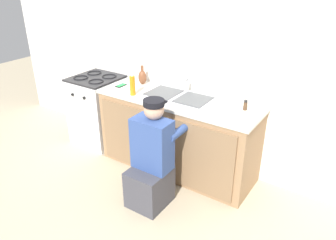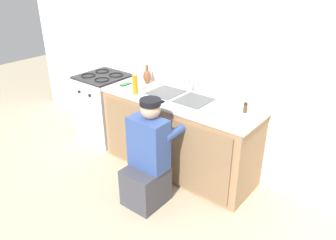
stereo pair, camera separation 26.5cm
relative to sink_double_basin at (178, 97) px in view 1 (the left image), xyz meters
name	(u,v)px [view 1 (the left image)]	position (x,y,z in m)	size (l,w,h in m)	color
ground_plane	(163,179)	(0.00, -0.30, -0.91)	(12.00, 12.00, 0.00)	tan
back_wall	(195,59)	(0.00, 0.35, 0.34)	(6.00, 0.10, 2.50)	silver
counter_cabinet	(177,136)	(0.00, -0.01, -0.48)	(1.81, 0.62, 0.86)	#997551
countertop	(178,100)	(0.00, 0.00, -0.03)	(1.85, 0.62, 0.03)	beige
sink_double_basin	(178,97)	(0.00, 0.00, 0.00)	(0.80, 0.44, 0.19)	silver
stove_range	(98,109)	(-1.25, 0.00, -0.45)	(0.59, 0.62, 0.92)	white
plumber_person	(151,163)	(0.11, -0.66, -0.45)	(0.42, 0.61, 1.10)	#3F3F47
vase_decorative	(142,77)	(-0.62, 0.17, 0.07)	(0.10, 0.10, 0.23)	brown
spice_bottle_pepper	(245,105)	(0.72, 0.12, 0.03)	(0.04, 0.04, 0.10)	#513823
cell_phone	(121,85)	(-0.79, -0.03, -0.01)	(0.07, 0.14, 0.01)	black
soap_bottle_orange	(133,85)	(-0.48, -0.18, 0.09)	(0.06, 0.06, 0.25)	orange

